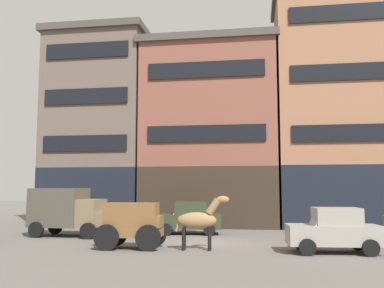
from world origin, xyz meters
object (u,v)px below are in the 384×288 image
draft_horse (199,220)px  sedan_parked_curb (334,230)px  sedan_dark (189,218)px  cargo_wagon (132,222)px  delivery_truck_far (69,210)px

draft_horse → sedan_parked_curb: bearing=0.7°
sedan_dark → sedan_parked_curb: size_ratio=1.01×
cargo_wagon → sedan_parked_curb: (8.52, 0.07, -0.23)m
draft_horse → sedan_dark: 6.26m
draft_horse → delivery_truck_far: bearing=152.8°
delivery_truck_far → cargo_wagon: bearing=-39.6°
sedan_dark → cargo_wagon: bearing=-104.2°
delivery_truck_far → sedan_dark: (6.39, 2.07, -0.51)m
cargo_wagon → sedan_parked_curb: cargo_wagon is taller
cargo_wagon → sedan_dark: bearing=75.8°
cargo_wagon → sedan_parked_curb: 8.52m
sedan_parked_curb → sedan_dark: bearing=139.2°
delivery_truck_far → sedan_parked_curb: delivery_truck_far is taller
draft_horse → sedan_parked_curb: (5.57, 0.07, -0.36)m
draft_horse → sedan_parked_curb: draft_horse is taller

